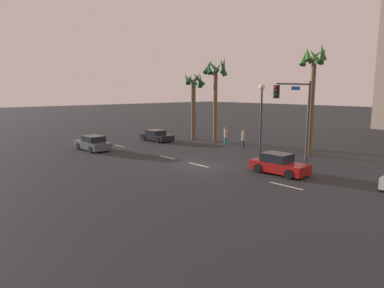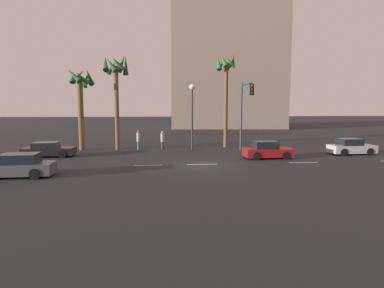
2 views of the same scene
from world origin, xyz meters
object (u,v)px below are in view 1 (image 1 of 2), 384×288
object	(u,v)px
car_3	(279,164)
palm_tree_0	(313,74)
traffic_signal	(298,109)
streetlamp	(261,105)
palm_tree_1	(216,80)
palm_tree_2	(194,92)
car_0	(157,136)
pedestrian_1	(243,138)
car_2	(93,143)
pedestrian_0	(226,136)

from	to	relation	value
car_3	palm_tree_0	xyz separation A→B (m)	(-1.96, 7.70, 6.54)
car_3	traffic_signal	world-z (taller)	traffic_signal
streetlamp	palm_tree_1	bearing A→B (deg)	168.51
palm_tree_0	palm_tree_2	xyz separation A→B (m)	(-14.33, -0.92, -1.56)
car_3	traffic_signal	xyz separation A→B (m)	(-0.98, 3.81, 3.73)
palm_tree_1	car_3	bearing A→B (deg)	-28.29
car_0	car_3	distance (m)	18.48
pedestrian_1	palm_tree_0	xyz separation A→B (m)	(6.57, 1.19, 6.22)
car_2	streetlamp	distance (m)	16.58
pedestrian_0	palm_tree_2	size ratio (longest dim) A/B	0.24
car_0	palm_tree_2	bearing A→B (deg)	63.72
car_0	pedestrian_1	xyz separation A→B (m)	(9.74, 3.74, 0.38)
pedestrian_0	palm_tree_1	size ratio (longest dim) A/B	0.21
car_0	pedestrian_1	size ratio (longest dim) A/B	2.30
car_0	pedestrian_0	distance (m)	8.26
pedestrian_1	car_2	bearing A→B (deg)	-126.98
pedestrian_0	palm_tree_1	bearing A→B (deg)	165.91
car_0	palm_tree_0	size ratio (longest dim) A/B	0.43
pedestrian_1	palm_tree_2	bearing A→B (deg)	178.01
palm_tree_0	palm_tree_1	size ratio (longest dim) A/B	1.03
pedestrian_1	palm_tree_2	world-z (taller)	palm_tree_2
car_3	pedestrian_1	xyz separation A→B (m)	(-8.53, 6.51, 0.32)
traffic_signal	pedestrian_0	xyz separation A→B (m)	(-9.91, 2.64, -3.35)
streetlamp	palm_tree_0	bearing A→B (deg)	30.81
palm_tree_0	traffic_signal	bearing A→B (deg)	-75.81
car_3	palm_tree_1	distance (m)	15.98
car_2	pedestrian_0	xyz separation A→B (m)	(6.65, 11.90, 0.37)
car_0	streetlamp	world-z (taller)	streetlamp
pedestrian_0	palm_tree_2	xyz separation A→B (m)	(-5.41, 0.33, 4.61)
traffic_signal	pedestrian_1	size ratio (longest dim) A/B	3.57
pedestrian_1	palm_tree_2	size ratio (longest dim) A/B	0.23
traffic_signal	pedestrian_1	world-z (taller)	traffic_signal
car_2	palm_tree_1	world-z (taller)	palm_tree_1
pedestrian_0	palm_tree_1	distance (m)	6.25
car_3	palm_tree_1	bearing A→B (deg)	151.71
car_2	palm_tree_0	world-z (taller)	palm_tree_0
car_3	pedestrian_0	bearing A→B (deg)	149.34
pedestrian_0	palm_tree_2	world-z (taller)	palm_tree_2
car_3	palm_tree_0	bearing A→B (deg)	104.28
traffic_signal	car_2	bearing A→B (deg)	-150.79
car_0	palm_tree_0	bearing A→B (deg)	16.82
car_2	palm_tree_0	bearing A→B (deg)	40.18
palm_tree_1	palm_tree_0	bearing A→B (deg)	3.81
pedestrian_1	palm_tree_1	xyz separation A→B (m)	(-4.42, 0.46, 5.93)
palm_tree_0	car_0	bearing A→B (deg)	-163.18
pedestrian_0	palm_tree_0	size ratio (longest dim) A/B	0.20
traffic_signal	palm_tree_2	bearing A→B (deg)	169.01
pedestrian_1	palm_tree_0	bearing A→B (deg)	10.28
car_3	palm_tree_2	size ratio (longest dim) A/B	0.50
car_2	palm_tree_2	xyz separation A→B (m)	(1.25, 12.23, 4.98)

